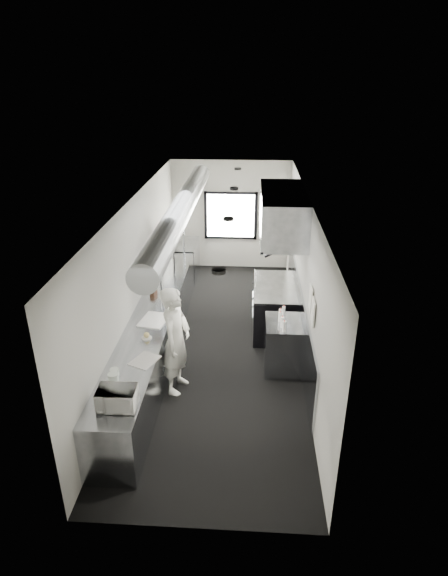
# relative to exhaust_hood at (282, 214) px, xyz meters

# --- Properties ---
(floor) EXTENTS (3.00, 8.00, 0.01)m
(floor) POSITION_rel_exhaust_hood_xyz_m (-1.10, -0.70, -2.39)
(floor) COLOR black
(floor) RESTS_ON ground
(ceiling) EXTENTS (3.00, 8.00, 0.01)m
(ceiling) POSITION_rel_exhaust_hood_xyz_m (-1.10, -0.70, 0.41)
(ceiling) COLOR beige
(ceiling) RESTS_ON wall_back
(wall_back) EXTENTS (3.00, 0.02, 2.80)m
(wall_back) POSITION_rel_exhaust_hood_xyz_m (-1.10, 3.30, -0.99)
(wall_back) COLOR #B2B0A9
(wall_back) RESTS_ON floor
(wall_front) EXTENTS (3.00, 0.02, 2.80)m
(wall_front) POSITION_rel_exhaust_hood_xyz_m (-1.10, -4.70, -0.99)
(wall_front) COLOR #B2B0A9
(wall_front) RESTS_ON floor
(wall_left) EXTENTS (0.02, 8.00, 2.80)m
(wall_left) POSITION_rel_exhaust_hood_xyz_m (-2.60, -0.70, -0.99)
(wall_left) COLOR #B2B0A9
(wall_left) RESTS_ON floor
(wall_right) EXTENTS (0.02, 8.00, 2.80)m
(wall_right) POSITION_rel_exhaust_hood_xyz_m (0.40, -0.70, -0.99)
(wall_right) COLOR #B2B0A9
(wall_right) RESTS_ON floor
(wall_cladding) EXTENTS (0.03, 5.50, 1.10)m
(wall_cladding) POSITION_rel_exhaust_hood_xyz_m (0.38, -0.40, -1.84)
(wall_cladding) COLOR gray
(wall_cladding) RESTS_ON wall_right
(hvac_duct) EXTENTS (0.40, 6.40, 0.40)m
(hvac_duct) POSITION_rel_exhaust_hood_xyz_m (-1.80, -0.30, 0.16)
(hvac_duct) COLOR #93989B
(hvac_duct) RESTS_ON ceiling
(service_window) EXTENTS (1.36, 0.05, 1.25)m
(service_window) POSITION_rel_exhaust_hood_xyz_m (-1.10, 3.26, -0.99)
(service_window) COLOR white
(service_window) RESTS_ON wall_back
(exhaust_hood) EXTENTS (0.81, 2.20, 0.88)m
(exhaust_hood) POSITION_rel_exhaust_hood_xyz_m (0.00, 0.00, 0.00)
(exhaust_hood) COLOR gray
(exhaust_hood) RESTS_ON ceiling
(prep_counter) EXTENTS (0.70, 6.00, 0.90)m
(prep_counter) POSITION_rel_exhaust_hood_xyz_m (-2.25, -1.20, -1.94)
(prep_counter) COLOR gray
(prep_counter) RESTS_ON floor
(pass_shelf) EXTENTS (0.45, 3.00, 0.68)m
(pass_shelf) POSITION_rel_exhaust_hood_xyz_m (-2.29, 0.30, -0.86)
(pass_shelf) COLOR gray
(pass_shelf) RESTS_ON prep_counter
(range) EXTENTS (0.88, 1.60, 0.94)m
(range) POSITION_rel_exhaust_hood_xyz_m (-0.06, 0.00, -1.92)
(range) COLOR black
(range) RESTS_ON floor
(bottle_station) EXTENTS (0.65, 0.80, 0.90)m
(bottle_station) POSITION_rel_exhaust_hood_xyz_m (0.05, -1.40, -1.94)
(bottle_station) COLOR gray
(bottle_station) RESTS_ON floor
(far_work_table) EXTENTS (0.70, 1.20, 0.90)m
(far_work_table) POSITION_rel_exhaust_hood_xyz_m (-2.25, 2.50, -1.94)
(far_work_table) COLOR gray
(far_work_table) RESTS_ON floor
(notice_sheet_a) EXTENTS (0.02, 0.28, 0.38)m
(notice_sheet_a) POSITION_rel_exhaust_hood_xyz_m (0.37, -1.90, -0.79)
(notice_sheet_a) COLOR white
(notice_sheet_a) RESTS_ON wall_right
(notice_sheet_b) EXTENTS (0.02, 0.28, 0.38)m
(notice_sheet_b) POSITION_rel_exhaust_hood_xyz_m (0.37, -2.25, -0.84)
(notice_sheet_b) COLOR white
(notice_sheet_b) RESTS_ON wall_right
(line_cook) EXTENTS (0.57, 0.74, 1.81)m
(line_cook) POSITION_rel_exhaust_hood_xyz_m (-1.70, -2.10, -1.49)
(line_cook) COLOR silver
(line_cook) RESTS_ON floor
(microwave) EXTENTS (0.46, 0.36, 0.27)m
(microwave) POSITION_rel_exhaust_hood_xyz_m (-2.17, -3.74, -1.36)
(microwave) COLOR white
(microwave) RESTS_ON prep_counter
(deli_tub_a) EXTENTS (0.16, 0.16, 0.09)m
(deli_tub_a) POSITION_rel_exhaust_hood_xyz_m (-2.40, -3.07, -1.44)
(deli_tub_a) COLOR #B8C4B4
(deli_tub_a) RESTS_ON prep_counter
(deli_tub_b) EXTENTS (0.15, 0.15, 0.10)m
(deli_tub_b) POSITION_rel_exhaust_hood_xyz_m (-2.39, -3.19, -1.44)
(deli_tub_b) COLOR #B8C4B4
(deli_tub_b) RESTS_ON prep_counter
(newspaper) EXTENTS (0.47, 0.51, 0.01)m
(newspaper) POSITION_rel_exhaust_hood_xyz_m (-2.06, -2.69, -1.49)
(newspaper) COLOR white
(newspaper) RESTS_ON prep_counter
(small_plate) EXTENTS (0.21, 0.21, 0.01)m
(small_plate) POSITION_rel_exhaust_hood_xyz_m (-2.17, -2.06, -1.48)
(small_plate) COLOR silver
(small_plate) RESTS_ON prep_counter
(pastry) EXTENTS (0.09, 0.09, 0.09)m
(pastry) POSITION_rel_exhaust_hood_xyz_m (-2.17, -2.06, -1.43)
(pastry) COLOR #D0B86D
(pastry) RESTS_ON small_plate
(cutting_board) EXTENTS (0.51, 0.63, 0.02)m
(cutting_board) POSITION_rel_exhaust_hood_xyz_m (-2.17, -1.47, -1.48)
(cutting_board) COLOR silver
(cutting_board) RESTS_ON prep_counter
(knife_block) EXTENTS (0.12, 0.21, 0.21)m
(knife_block) POSITION_rel_exhaust_hood_xyz_m (-2.42, -0.25, -1.38)
(knife_block) COLOR brown
(knife_block) RESTS_ON prep_counter
(plate_stack_a) EXTENTS (0.26, 0.26, 0.27)m
(plate_stack_a) POSITION_rel_exhaust_hood_xyz_m (-2.31, -0.42, -0.69)
(plate_stack_a) COLOR silver
(plate_stack_a) RESTS_ON pass_shelf
(plate_stack_b) EXTENTS (0.29, 0.29, 0.28)m
(plate_stack_b) POSITION_rel_exhaust_hood_xyz_m (-2.32, -0.09, -0.68)
(plate_stack_b) COLOR silver
(plate_stack_b) RESTS_ON pass_shelf
(plate_stack_c) EXTENTS (0.29, 0.29, 0.34)m
(plate_stack_c) POSITION_rel_exhaust_hood_xyz_m (-2.30, 0.44, -0.65)
(plate_stack_c) COLOR silver
(plate_stack_c) RESTS_ON pass_shelf
(plate_stack_d) EXTENTS (0.25, 0.25, 0.35)m
(plate_stack_d) POSITION_rel_exhaust_hood_xyz_m (-2.31, 0.95, -0.65)
(plate_stack_d) COLOR silver
(plate_stack_d) RESTS_ON pass_shelf
(squeeze_bottle_a) EXTENTS (0.06, 0.06, 0.18)m
(squeeze_bottle_a) POSITION_rel_exhaust_hood_xyz_m (0.02, -1.70, -1.40)
(squeeze_bottle_a) COLOR silver
(squeeze_bottle_a) RESTS_ON bottle_station
(squeeze_bottle_b) EXTENTS (0.07, 0.07, 0.19)m
(squeeze_bottle_b) POSITION_rel_exhaust_hood_xyz_m (-0.01, -1.57, -1.39)
(squeeze_bottle_b) COLOR silver
(squeeze_bottle_b) RESTS_ON bottle_station
(squeeze_bottle_c) EXTENTS (0.06, 0.06, 0.17)m
(squeeze_bottle_c) POSITION_rel_exhaust_hood_xyz_m (-0.04, -1.36, -1.41)
(squeeze_bottle_c) COLOR silver
(squeeze_bottle_c) RESTS_ON bottle_station
(squeeze_bottle_d) EXTENTS (0.06, 0.06, 0.17)m
(squeeze_bottle_d) POSITION_rel_exhaust_hood_xyz_m (-0.02, -1.25, -1.41)
(squeeze_bottle_d) COLOR silver
(squeeze_bottle_d) RESTS_ON bottle_station
(squeeze_bottle_e) EXTENTS (0.07, 0.07, 0.17)m
(squeeze_bottle_e) POSITION_rel_exhaust_hood_xyz_m (0.04, -1.14, -1.41)
(squeeze_bottle_e) COLOR silver
(squeeze_bottle_e) RESTS_ON bottle_station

